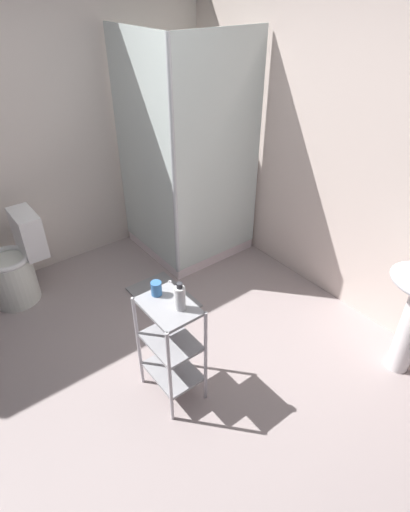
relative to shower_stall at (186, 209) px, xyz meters
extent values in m
cube|color=gray|center=(1.21, -1.22, -0.47)|extent=(4.20, 4.20, 0.02)
cube|color=beige|center=(1.21, 0.63, 0.79)|extent=(4.20, 0.10, 2.50)
cube|color=silver|center=(-0.64, -1.22, 0.79)|extent=(0.10, 4.20, 2.50)
cube|color=white|center=(-0.10, 0.10, -0.41)|extent=(0.90, 0.90, 0.10)
cube|color=silver|center=(-0.10, -0.35, 0.59)|extent=(0.90, 0.02, 1.90)
cube|color=silver|center=(0.35, 0.10, 0.59)|extent=(0.02, 0.90, 1.90)
cylinder|color=silver|center=(0.35, -0.35, 0.59)|extent=(0.04, 0.04, 1.90)
cylinder|color=silver|center=(-0.10, 0.10, -0.36)|extent=(0.08, 0.08, 0.00)
cylinder|color=white|center=(2.12, 0.30, -0.12)|extent=(0.15, 0.15, 0.68)
cylinder|color=white|center=(-0.27, -1.59, -0.26)|extent=(0.37, 0.37, 0.40)
torus|color=white|center=(-0.27, -1.59, -0.05)|extent=(0.37, 0.37, 0.04)
cube|color=white|center=(-0.27, -1.37, 0.12)|extent=(0.35, 0.17, 0.36)
cylinder|color=silver|center=(1.14, -1.19, -0.09)|extent=(0.02, 0.02, 0.74)
cylinder|color=silver|center=(1.50, -1.19, -0.09)|extent=(0.02, 0.02, 0.74)
cylinder|color=silver|center=(1.14, -0.93, -0.09)|extent=(0.02, 0.02, 0.74)
cylinder|color=silver|center=(1.50, -0.93, -0.09)|extent=(0.02, 0.02, 0.74)
cube|color=#99999E|center=(1.32, -1.06, -0.28)|extent=(0.36, 0.26, 0.02)
cube|color=#99999E|center=(1.32, -1.06, -0.01)|extent=(0.36, 0.26, 0.02)
cube|color=#99999E|center=(1.32, -1.06, 0.27)|extent=(0.36, 0.26, 0.02)
cylinder|color=white|center=(1.38, -1.02, 0.35)|extent=(0.06, 0.06, 0.15)
cylinder|color=#333338|center=(1.38, -1.02, 0.44)|extent=(0.03, 0.03, 0.03)
cylinder|color=#3870B2|center=(1.20, -1.06, 0.32)|extent=(0.06, 0.06, 0.09)
cube|color=gray|center=(0.48, -0.60, -0.45)|extent=(0.60, 0.40, 0.02)
camera|label=1|loc=(2.86, -1.99, 1.84)|focal=29.08mm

